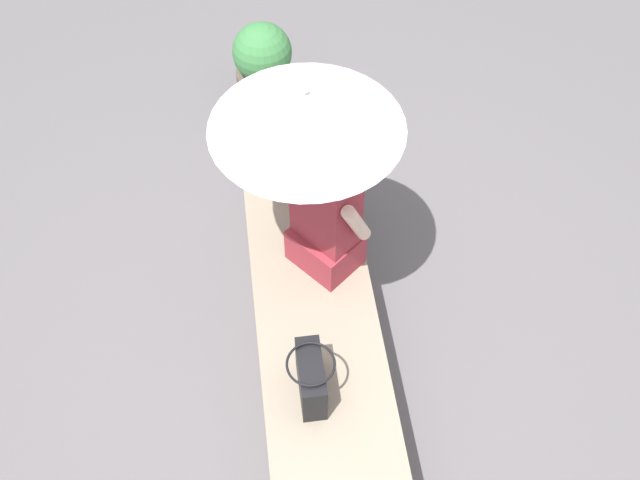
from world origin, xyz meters
The scene contains 7 objects.
ground_plane centered at (0.00, 0.00, 0.00)m, with size 14.00×14.00×0.00m, color #605B5E.
stone_bench centered at (0.00, 0.00, 0.22)m, with size 2.16×0.63×0.43m, color gray.
person_seated centered at (-0.26, 0.09, 0.82)m, with size 0.49×0.45×0.90m.
parasol centered at (-0.33, 0.01, 1.46)m, with size 0.90×0.90×1.16m.
handbag_black centered at (0.50, -0.08, 0.57)m, with size 0.31×0.23×0.28m.
tote_bag_canvas centered at (-0.78, 0.09, 0.58)m, with size 0.22×0.16×0.31m.
planter_near centered at (-1.94, -0.10, 0.38)m, with size 0.40×0.40×0.73m.
Camera 1 is at (2.08, -0.25, 3.71)m, focal length 41.72 mm.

